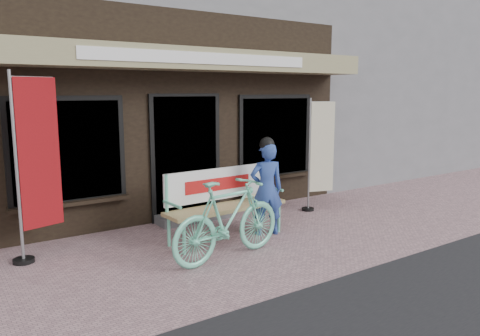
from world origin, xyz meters
TOP-DOWN VIEW (x-y plane):
  - ground at (0.00, 0.00)m, footprint 70.00×70.00m
  - storefront at (0.00, 4.96)m, footprint 7.00×6.77m
  - neighbor_right_near at (8.50, 5.50)m, footprint 10.00×7.00m
  - bench at (-0.08, 0.66)m, footprint 1.99×0.59m
  - person at (0.58, 0.41)m, footprint 0.62×0.50m
  - bicycle at (-0.52, -0.17)m, footprint 1.87×0.75m
  - nobori_red at (-2.59, 1.29)m, footprint 0.74×0.35m
  - nobori_cream at (2.35, 1.08)m, footprint 0.63×0.31m
  - menu_stand at (1.29, 1.78)m, footprint 0.42×0.17m

SIDE VIEW (x-z plane):
  - ground at x=0.00m, z-range 0.00..0.00m
  - menu_stand at x=1.29m, z-range 0.01..0.84m
  - bicycle at x=-0.52m, z-range 0.00..1.09m
  - bench at x=-0.08m, z-range 0.09..1.16m
  - person at x=0.58m, z-range -0.01..1.53m
  - nobori_cream at x=2.35m, z-range 0.03..2.15m
  - nobori_red at x=-2.59m, z-range 0.04..2.55m
  - neighbor_right_near at x=8.50m, z-range 0.00..5.60m
  - storefront at x=0.00m, z-range -0.01..5.99m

